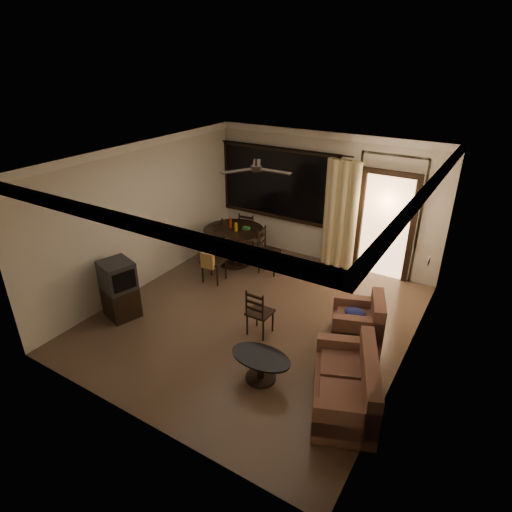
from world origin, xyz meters
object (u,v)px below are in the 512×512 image
Objects in this scene: dining_chair_north at (250,239)px; armchair at (360,323)px; dining_chair_west at (212,248)px; tv_cabinet at (119,289)px; dining_chair_south at (214,267)px; dining_table at (234,237)px; sofa at (348,387)px; side_chair at (260,320)px; coffee_table at (261,364)px; dining_chair_east at (269,259)px.

armchair is at bearing 143.58° from dining_chair_north.
dining_chair_west is 2.64m from tv_cabinet.
dining_chair_south is at bearing 90.11° from dining_chair_north.
dining_table is 0.83m from dining_chair_north.
dining_chair_south is at bearing 153.14° from armchair.
side_chair reaches higher than sofa.
coffee_table is at bearing 122.22° from side_chair.
dining_table is 1.24× the size of tv_cabinet.
dining_chair_east is 1.13m from dining_chair_north.
side_chair is at bearing -46.79° from dining_table.
dining_chair_north is at bearing 90.11° from dining_chair_south.
dining_chair_south is 1.61m from dining_chair_north.
dining_table is at bearing 139.17° from armchair.
dining_chair_west is 0.91× the size of tv_cabinet.
sofa is at bearing -36.61° from dining_table.
coffee_table is at bearing -138.94° from armchair.
dining_chair_east is at bearing 113.18° from sofa.
dining_chair_south and dining_chair_north have the same top height.
dining_table reaches higher than dining_chair_east.
armchair is at bearing -124.12° from dining_chair_east.
dining_chair_north is 3.50m from tv_cabinet.
dining_chair_east reaches higher than sofa.
tv_cabinet is (-1.38, -2.79, 0.24)m from dining_chair_east.
dining_chair_south is 0.58× the size of sofa.
armchair is at bearing -154.50° from side_chair.
dining_chair_west is (-0.54, -0.08, -0.35)m from dining_table.
dining_chair_east and dining_chair_south have the same top height.
sofa is (4.14, -2.59, 0.03)m from dining_chair_west.
dining_chair_west and dining_chair_north have the same top height.
sofa is at bearing -96.51° from armchair.
tv_cabinet reaches higher than armchair.
side_chair is at bearing -174.97° from armchair.
dining_chair_north is 5.03m from sofa.
coffee_table is at bearing -46.57° from dining_chair_south.
coffee_table is (2.28, -1.98, -0.04)m from dining_chair_south.
armchair is 1.83m from coffee_table.
armchair is (3.33, -1.98, 0.04)m from dining_chair_north.
coffee_table is at bearing 118.64° from dining_chair_north.
dining_chair_east is at bearing 91.22° from dining_chair_west.
dining_chair_south is 1.00× the size of dining_chair_north.
dining_chair_south reaches higher than coffee_table.
sofa is (3.68, -3.43, 0.03)m from dining_chair_north.
dining_chair_north is at bearing 129.13° from armchair.
dining_table reaches higher than sofa.
dining_chair_east is 1.00× the size of dining_chair_south.
sofa is 1.24m from coffee_table.
dining_table is at bearing 121.45° from sofa.
dining_chair_north is 3.26m from side_chair.
dining_chair_north reaches higher than sofa.
dining_chair_north is at bearing 47.98° from dining_chair_east.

